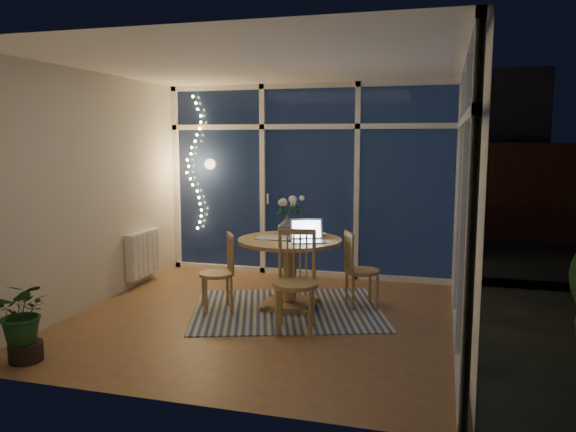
# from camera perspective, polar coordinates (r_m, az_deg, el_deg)

# --- Properties ---
(floor) EXTENTS (4.00, 4.00, 0.00)m
(floor) POSITION_cam_1_polar(r_m,az_deg,el_deg) (5.99, -2.34, -10.28)
(floor) COLOR brown
(floor) RESTS_ON ground
(ceiling) EXTENTS (4.00, 4.00, 0.00)m
(ceiling) POSITION_cam_1_polar(r_m,az_deg,el_deg) (5.75, -2.49, 15.20)
(ceiling) COLOR white
(ceiling) RESTS_ON wall_back
(wall_back) EXTENTS (4.00, 0.04, 2.60)m
(wall_back) POSITION_cam_1_polar(r_m,az_deg,el_deg) (7.65, 2.24, 3.59)
(wall_back) COLOR beige
(wall_back) RESTS_ON floor
(wall_front) EXTENTS (4.00, 0.04, 2.60)m
(wall_front) POSITION_cam_1_polar(r_m,az_deg,el_deg) (3.89, -11.57, -0.62)
(wall_front) COLOR beige
(wall_front) RESTS_ON floor
(wall_left) EXTENTS (0.04, 4.00, 2.60)m
(wall_left) POSITION_cam_1_polar(r_m,az_deg,el_deg) (6.62, -19.12, 2.52)
(wall_left) COLOR beige
(wall_left) RESTS_ON floor
(wall_right) EXTENTS (0.04, 4.00, 2.60)m
(wall_right) POSITION_cam_1_polar(r_m,az_deg,el_deg) (5.45, 18.01, 1.53)
(wall_right) COLOR beige
(wall_right) RESTS_ON floor
(window_wall_back) EXTENTS (4.00, 0.10, 2.60)m
(window_wall_back) POSITION_cam_1_polar(r_m,az_deg,el_deg) (7.61, 2.17, 3.57)
(window_wall_back) COLOR white
(window_wall_back) RESTS_ON floor
(window_wall_right) EXTENTS (0.10, 4.00, 2.60)m
(window_wall_right) POSITION_cam_1_polar(r_m,az_deg,el_deg) (5.45, 17.59, 1.55)
(window_wall_right) COLOR white
(window_wall_right) RESTS_ON floor
(radiator) EXTENTS (0.10, 0.70, 0.58)m
(radiator) POSITION_cam_1_polar(r_m,az_deg,el_deg) (7.47, -14.51, -3.73)
(radiator) COLOR white
(radiator) RESTS_ON wall_left
(fairy_lights) EXTENTS (0.24, 0.10, 1.85)m
(fairy_lights) POSITION_cam_1_polar(r_m,az_deg,el_deg) (8.06, -9.49, 5.31)
(fairy_lights) COLOR #FAC064
(fairy_lights) RESTS_ON window_wall_back
(garden_patio) EXTENTS (12.00, 6.00, 0.10)m
(garden_patio) POSITION_cam_1_polar(r_m,az_deg,el_deg) (10.67, 8.57, -2.67)
(garden_patio) COLOR black
(garden_patio) RESTS_ON ground
(garden_fence) EXTENTS (11.00, 0.08, 1.80)m
(garden_fence) POSITION_cam_1_polar(r_m,az_deg,el_deg) (11.10, 6.43, 2.78)
(garden_fence) COLOR black
(garden_fence) RESTS_ON ground
(neighbour_roof) EXTENTS (7.00, 3.00, 2.20)m
(neighbour_roof) POSITION_cam_1_polar(r_m,az_deg,el_deg) (14.00, 9.74, 9.07)
(neighbour_roof) COLOR #2E3137
(neighbour_roof) RESTS_ON ground
(garden_shrubs) EXTENTS (0.90, 0.90, 0.90)m
(garden_shrubs) POSITION_cam_1_polar(r_m,az_deg,el_deg) (9.29, -0.59, -0.94)
(garden_shrubs) COLOR #173316
(garden_shrubs) RESTS_ON ground
(rug) EXTENTS (2.46, 2.20, 0.01)m
(rug) POSITION_cam_1_polar(r_m,az_deg,el_deg) (6.24, -0.07, -9.47)
(rug) COLOR beige
(rug) RESTS_ON floor
(dining_table) EXTENTS (1.44, 1.44, 0.78)m
(dining_table) POSITION_cam_1_polar(r_m,az_deg,el_deg) (6.23, 0.18, -5.85)
(dining_table) COLOR #9F7848
(dining_table) RESTS_ON floor
(chair_left) EXTENTS (0.54, 0.54, 0.86)m
(chair_left) POSITION_cam_1_polar(r_m,az_deg,el_deg) (6.17, -7.26, -5.67)
(chair_left) COLOR #9F7848
(chair_left) RESTS_ON floor
(chair_right) EXTENTS (0.53, 0.53, 0.87)m
(chair_right) POSITION_cam_1_polar(r_m,az_deg,el_deg) (6.29, 7.53, -5.39)
(chair_right) COLOR #9F7848
(chair_right) RESTS_ON floor
(chair_front) EXTENTS (0.53, 0.53, 1.00)m
(chair_front) POSITION_cam_1_polar(r_m,az_deg,el_deg) (5.43, 0.74, -6.69)
(chair_front) COLOR #9F7848
(chair_front) RESTS_ON floor
(laptop) EXTENTS (0.44, 0.41, 0.26)m
(laptop) POSITION_cam_1_polar(r_m,az_deg,el_deg) (5.94, 2.04, -1.44)
(laptop) COLOR #B9B9BE
(laptop) RESTS_ON dining_table
(flower_vase) EXTENTS (0.26, 0.26, 0.21)m
(flower_vase) POSITION_cam_1_polar(r_m,az_deg,el_deg) (6.39, -0.08, -1.00)
(flower_vase) COLOR white
(flower_vase) RESTS_ON dining_table
(bowl) EXTENTS (0.19, 0.19, 0.04)m
(bowl) POSITION_cam_1_polar(r_m,az_deg,el_deg) (6.33, 3.23, -1.89)
(bowl) COLOR white
(bowl) RESTS_ON dining_table
(newspapers) EXTENTS (0.44, 0.38, 0.01)m
(newspapers) POSITION_cam_1_polar(r_m,az_deg,el_deg) (6.18, -1.40, -2.23)
(newspapers) COLOR silver
(newspapers) RESTS_ON dining_table
(phone) EXTENTS (0.11, 0.07, 0.01)m
(phone) POSITION_cam_1_polar(r_m,az_deg,el_deg) (6.01, 0.06, -2.53)
(phone) COLOR black
(phone) RESTS_ON dining_table
(potted_plant) EXTENTS (0.68, 0.64, 0.76)m
(potted_plant) POSITION_cam_1_polar(r_m,az_deg,el_deg) (5.25, -25.26, -9.31)
(potted_plant) COLOR #17411D
(potted_plant) RESTS_ON floor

